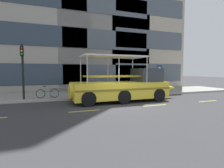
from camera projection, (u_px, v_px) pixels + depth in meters
name	position (u px, v px, depth m)	size (l,w,h in m)	color
ground_plane	(116.00, 105.00, 12.00)	(120.00, 120.00, 0.00)	#333335
sidewalk	(95.00, 94.00, 17.22)	(32.00, 4.80, 0.18)	gray
curb_edge	(102.00, 97.00, 14.90)	(32.00, 0.18, 0.18)	#B2ADA3
lane_centreline	(122.00, 108.00, 10.97)	(25.80, 0.12, 0.01)	#DBD64C
office_tower_right	(132.00, 18.00, 26.85)	(10.52, 10.59, 21.00)	#B2A893
curb_guardrail	(117.00, 89.00, 15.71)	(11.50, 0.09, 0.82)	gray
traffic_light_pole	(23.00, 66.00, 13.08)	(0.24, 0.46, 4.15)	black
parking_sign	(159.00, 74.00, 17.77)	(0.60, 0.12, 2.74)	#4C4F54
leaned_bicycle	(48.00, 93.00, 13.93)	(1.74, 0.46, 0.96)	black
duck_tour_boat	(126.00, 87.00, 13.60)	(9.03, 2.68, 3.44)	yellow
pedestrian_near_bow	(131.00, 82.00, 17.76)	(0.34, 0.41, 1.72)	#1E2338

